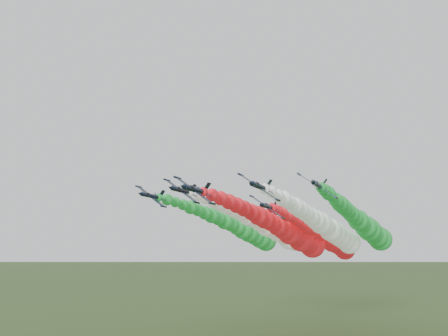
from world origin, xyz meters
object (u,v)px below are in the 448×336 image
Objects in this scene: jet_inner_right at (329,229)px; jet_outer_left at (244,231)px; jet_lead at (291,233)px; jet_inner_left at (271,229)px; jet_outer_right at (366,227)px; jet_trail at (327,238)px.

jet_inner_right is 35.51m from jet_outer_left.
jet_outer_left reaches higher than jet_lead.
jet_lead is 11.75m from jet_inner_left.
jet_outer_left is at bearing 139.21° from jet_lead.
jet_lead is 1.01× the size of jet_inner_left.
jet_lead is at bearing -42.58° from jet_inner_left.
jet_outer_left is at bearing 177.25° from jet_outer_right.
jet_inner_left reaches higher than jet_inner_right.
jet_inner_left is 20.57m from jet_trail.
jet_inner_left is 1.00× the size of jet_trail.
jet_inner_right is 1.00× the size of jet_trail.
jet_outer_left is at bearing 140.43° from jet_inner_left.
jet_trail is (-3.96, 17.75, -2.15)m from jet_inner_right.
jet_outer_right reaches higher than jet_trail.
jet_inner_right reaches higher than jet_trail.
jet_inner_left is at bearing 167.88° from jet_inner_right.
jet_inner_right reaches higher than jet_lead.
jet_outer_left is (-21.67, 18.70, 1.96)m from jet_lead.
jet_inner_left is 17.04m from jet_outer_left.
jet_inner_right is 1.00× the size of jet_outer_left.
jet_inner_left is at bearing -137.89° from jet_trail.
jet_inner_right is at bearing 19.61° from jet_lead.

